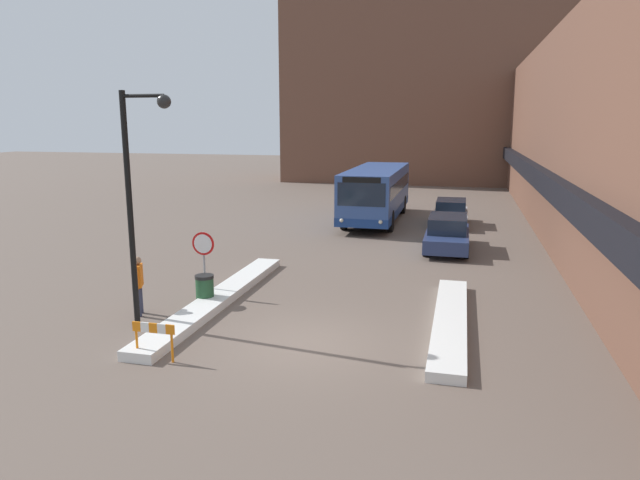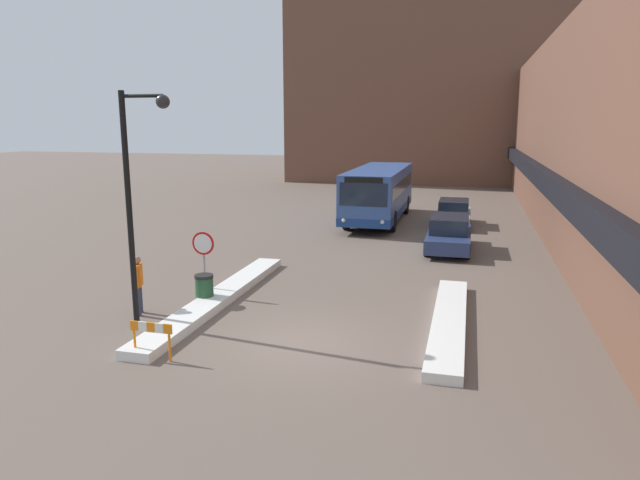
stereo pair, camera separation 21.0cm
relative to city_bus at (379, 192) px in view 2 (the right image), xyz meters
The scene contains 13 objects.
ground_plane 19.06m from the city_bus, 86.94° to the right, with size 160.00×160.00×0.00m, color #66564C.
building_row_right 12.51m from the city_bus, 24.66° to the left, with size 5.50×60.00×9.84m.
building_backdrop_far 24.04m from the city_bus, 87.49° to the left, with size 26.00×8.00×16.30m.
snow_bank_left 16.52m from the city_bus, 99.05° to the right, with size 0.90×9.76×0.26m.
snow_bank_right 17.36m from the city_bus, 74.53° to the right, with size 0.90×7.64×0.27m.
city_bus is the anchor object (origin of this frame).
parked_car_front 8.02m from the city_bus, 58.09° to the right, with size 1.90×4.75×1.52m.
parked_car_middle 4.34m from the city_bus, ahead, with size 1.82×4.30×1.41m.
stop_sign 16.07m from the city_bus, 101.87° to the right, with size 0.76×0.08×2.14m.
street_lamp 19.21m from the city_bus, 101.20° to the right, with size 1.46×0.36×6.43m.
pedestrian 18.48m from the city_bus, 103.63° to the right, with size 0.38×0.54×1.77m.
trash_bin 16.87m from the city_bus, 99.94° to the right, with size 0.59×0.59×0.95m.
construction_barricade 20.97m from the city_bus, 96.07° to the right, with size 1.10×0.06×0.94m.
Camera 2 is at (3.94, -13.30, 5.63)m, focal length 32.00 mm.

